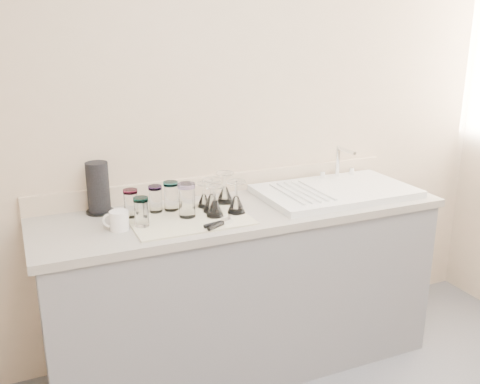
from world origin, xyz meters
name	(u,v)px	position (x,y,z in m)	size (l,w,h in m)	color
room_envelope	(422,111)	(0.00, 0.00, 1.56)	(3.54, 3.50, 2.52)	#59595F
counter_unit	(242,288)	(0.00, 1.20, 0.45)	(2.06, 0.62, 0.90)	slate
sink_unit	(335,191)	(0.55, 1.20, 0.92)	(0.82, 0.50, 0.22)	white
dish_towel	(188,218)	(-0.30, 1.16, 0.90)	(0.55, 0.42, 0.01)	silver
tumbler_teal	(131,203)	(-0.55, 1.27, 0.98)	(0.07, 0.07, 0.13)	white
tumbler_cyan	(155,199)	(-0.42, 1.29, 0.97)	(0.07, 0.07, 0.13)	white
tumbler_purple	(171,196)	(-0.34, 1.29, 0.98)	(0.07, 0.07, 0.14)	white
tumbler_magenta	(141,212)	(-0.53, 1.13, 0.98)	(0.07, 0.07, 0.13)	white
tumbler_lavender	(187,200)	(-0.30, 1.16, 0.99)	(0.08, 0.08, 0.16)	white
goblet_back_left	(204,199)	(-0.18, 1.27, 0.95)	(0.07, 0.07, 0.12)	white
goblet_back_right	(225,192)	(-0.06, 1.29, 0.96)	(0.09, 0.09, 0.16)	white
goblet_front_left	(215,206)	(-0.18, 1.12, 0.96)	(0.08, 0.08, 0.15)	white
goblet_front_right	(236,202)	(-0.07, 1.12, 0.96)	(0.09, 0.09, 0.16)	white
goblet_extra	(212,200)	(-0.17, 1.19, 0.96)	(0.09, 0.09, 0.16)	white
can_opener	(219,224)	(-0.21, 0.99, 0.92)	(0.15, 0.10, 0.02)	silver
white_mug	(119,220)	(-0.63, 1.14, 0.94)	(0.13, 0.11, 0.09)	white
paper_towel_roll	(98,188)	(-0.67, 1.41, 1.02)	(0.13, 0.13, 0.25)	black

